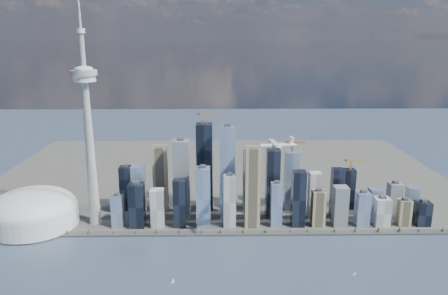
{
  "coord_description": "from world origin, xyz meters",
  "views": [
    {
      "loc": [
        -8.79,
        -652.03,
        431.44
      ],
      "look_at": [
        3.75,
        260.0,
        199.01
      ],
      "focal_mm": 35.0,
      "sensor_mm": 36.0,
      "label": 1
    }
  ],
  "objects_px": {
    "dome_stadium": "(33,210)",
    "sailboat_east": "(354,273)",
    "sailboat_west": "(173,281)",
    "needle_tower": "(88,127)",
    "airplane": "(277,145)"
  },
  "relations": [
    {
      "from": "needle_tower",
      "to": "airplane",
      "type": "bearing_deg",
      "value": -19.51
    },
    {
      "from": "dome_stadium",
      "to": "sailboat_east",
      "type": "height_order",
      "value": "dome_stadium"
    },
    {
      "from": "sailboat_east",
      "to": "sailboat_west",
      "type": "bearing_deg",
      "value": 173.08
    },
    {
      "from": "sailboat_west",
      "to": "airplane",
      "type": "bearing_deg",
      "value": 9.91
    },
    {
      "from": "dome_stadium",
      "to": "sailboat_east",
      "type": "xyz_separation_m",
      "value": [
        684.78,
        -225.56,
        -36.31
      ]
    },
    {
      "from": "needle_tower",
      "to": "sailboat_east",
      "type": "bearing_deg",
      "value": -23.38
    },
    {
      "from": "airplane",
      "to": "sailboat_east",
      "type": "relative_size",
      "value": 8.13
    },
    {
      "from": "airplane",
      "to": "sailboat_west",
      "type": "bearing_deg",
      "value": -158.59
    },
    {
      "from": "needle_tower",
      "to": "airplane",
      "type": "relative_size",
      "value": 6.95
    },
    {
      "from": "sailboat_east",
      "to": "airplane",
      "type": "bearing_deg",
      "value": 135.89
    },
    {
      "from": "dome_stadium",
      "to": "airplane",
      "type": "height_order",
      "value": "airplane"
    },
    {
      "from": "sailboat_west",
      "to": "sailboat_east",
      "type": "height_order",
      "value": "sailboat_east"
    },
    {
      "from": "sailboat_west",
      "to": "sailboat_east",
      "type": "relative_size",
      "value": 0.98
    },
    {
      "from": "dome_stadium",
      "to": "sailboat_west",
      "type": "height_order",
      "value": "dome_stadium"
    },
    {
      "from": "dome_stadium",
      "to": "sailboat_west",
      "type": "distance_m",
      "value": 429.0
    }
  ]
}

